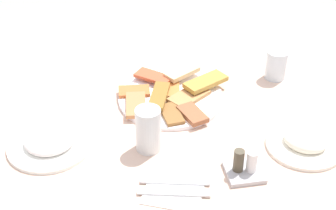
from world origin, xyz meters
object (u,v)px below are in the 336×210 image
(salad_plate_greens, at_px, (50,142))
(spoon, at_px, (174,192))
(soda_can, at_px, (148,130))
(fork, at_px, (175,182))
(drinking_glass, at_px, (276,65))
(paper_napkin, at_px, (174,188))
(dining_table, at_px, (166,147))
(condiment_caddy, at_px, (244,167))
(pide_platter, at_px, (172,96))
(salad_plate_rice, at_px, (305,143))

(salad_plate_greens, xyz_separation_m, spoon, (-0.34, 0.15, -0.01))
(soda_can, distance_m, fork, 0.16)
(drinking_glass, height_order, paper_napkin, drinking_glass)
(dining_table, xyz_separation_m, salad_plate_greens, (0.30, 0.12, 0.10))
(spoon, xyz_separation_m, condiment_caddy, (-0.17, -0.08, 0.02))
(fork, distance_m, condiment_caddy, 0.17)
(salad_plate_greens, xyz_separation_m, drinking_glass, (-0.62, -0.40, 0.03))
(pide_platter, bearing_deg, condiment_caddy, 122.67)
(paper_napkin, relative_size, condiment_caddy, 1.24)
(spoon, relative_size, condiment_caddy, 1.57)
(paper_napkin, bearing_deg, dining_table, -80.85)
(drinking_glass, bearing_deg, salad_plate_rice, 97.34)
(salad_plate_greens, distance_m, soda_can, 0.26)
(pide_platter, height_order, salad_plate_greens, pide_platter)
(salad_plate_rice, bearing_deg, soda_can, 5.16)
(fork, relative_size, spoon, 0.98)
(paper_napkin, bearing_deg, drinking_glass, -118.24)
(fork, bearing_deg, spoon, 88.48)
(fork, bearing_deg, soda_can, -60.43)
(paper_napkin, bearing_deg, soda_can, -62.12)
(salad_plate_rice, relative_size, paper_napkin, 1.48)
(fork, xyz_separation_m, spoon, (-0.00, 0.04, 0.00))
(condiment_caddy, bearing_deg, dining_table, -42.58)
(soda_can, distance_m, paper_napkin, 0.18)
(spoon, bearing_deg, soda_can, -66.30)
(salad_plate_rice, bearing_deg, salad_plate_greens, 4.38)
(pide_platter, height_order, fork, pide_platter)
(drinking_glass, height_order, spoon, drinking_glass)
(salad_plate_greens, distance_m, spoon, 0.37)
(dining_table, distance_m, salad_plate_rice, 0.39)
(salad_plate_rice, xyz_separation_m, spoon, (0.33, 0.20, -0.01))
(pide_platter, distance_m, salad_plate_greens, 0.39)
(dining_table, bearing_deg, salad_plate_rice, 168.74)
(condiment_caddy, bearing_deg, salad_plate_greens, -7.52)
(dining_table, distance_m, fork, 0.26)
(spoon, bearing_deg, dining_table, -82.97)
(pide_platter, bearing_deg, soda_can, 79.39)
(soda_can, height_order, spoon, soda_can)
(salad_plate_greens, height_order, salad_plate_rice, salad_plate_rice)
(dining_table, height_order, fork, fork)
(salad_plate_greens, distance_m, fork, 0.36)
(paper_napkin, relative_size, fork, 0.81)
(pide_platter, distance_m, condiment_caddy, 0.37)
(soda_can, distance_m, condiment_caddy, 0.26)
(pide_platter, xyz_separation_m, soda_can, (0.04, 0.23, 0.05))
(dining_table, relative_size, salad_plate_greens, 5.55)
(salad_plate_greens, bearing_deg, fork, 161.25)
(soda_can, bearing_deg, fork, 121.09)
(salad_plate_greens, height_order, paper_napkin, salad_plate_greens)
(salad_plate_greens, distance_m, condiment_caddy, 0.51)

